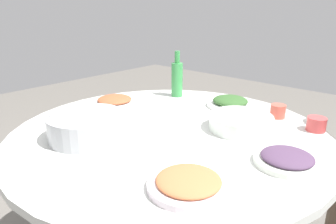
{
  "coord_description": "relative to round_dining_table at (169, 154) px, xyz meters",
  "views": [
    {
      "loc": [
        0.91,
        0.81,
        1.25
      ],
      "look_at": [
        0.02,
        0.01,
        0.83
      ],
      "focal_mm": 33.12,
      "sensor_mm": 36.0,
      "label": 1
    }
  ],
  "objects": [
    {
      "name": "dish_greens",
      "position": [
        -0.46,
        0.02,
        0.13
      ],
      "size": [
        0.24,
        0.24,
        0.05
      ],
      "color": "white",
      "rests_on": "round_dining_table"
    },
    {
      "name": "tea_cup_near",
      "position": [
        -0.41,
        0.46,
        0.14
      ],
      "size": [
        0.08,
        0.08,
        0.06
      ],
      "primitive_type": "cylinder",
      "color": "#C84343",
      "rests_on": "round_dining_table"
    },
    {
      "name": "dish_tofu_braise",
      "position": [
        0.29,
        0.34,
        0.13
      ],
      "size": [
        0.24,
        0.24,
        0.04
      ],
      "color": "silver",
      "rests_on": "round_dining_table"
    },
    {
      "name": "dish_stirfry",
      "position": [
        -0.07,
        -0.46,
        0.13
      ],
      "size": [
        0.24,
        0.24,
        0.05
      ],
      "color": "silver",
      "rests_on": "round_dining_table"
    },
    {
      "name": "soup_bowl",
      "position": [
        -0.21,
        0.22,
        0.14
      ],
      "size": [
        0.27,
        0.29,
        0.06
      ],
      "color": "white",
      "rests_on": "round_dining_table"
    },
    {
      "name": "green_bottle",
      "position": [
        -0.42,
        -0.32,
        0.22
      ],
      "size": [
        0.06,
        0.06,
        0.26
      ],
      "color": "#389047",
      "rests_on": "round_dining_table"
    },
    {
      "name": "tea_cup_far",
      "position": [
        -0.46,
        0.27,
        0.14
      ],
      "size": [
        0.07,
        0.07,
        0.06
      ],
      "primitive_type": "cylinder",
      "color": "#CA5041",
      "rests_on": "round_dining_table"
    },
    {
      "name": "dish_eggplant",
      "position": [
        -0.04,
        0.49,
        0.13
      ],
      "size": [
        0.22,
        0.22,
        0.04
      ],
      "color": "silver",
      "rests_on": "round_dining_table"
    },
    {
      "name": "rice_bowl",
      "position": [
        0.28,
        -0.19,
        0.16
      ],
      "size": [
        0.3,
        0.3,
        0.11
      ],
      "color": "#B2B5BA",
      "rests_on": "round_dining_table"
    },
    {
      "name": "round_dining_table",
      "position": [
        0.0,
        0.0,
        0.0
      ],
      "size": [
        1.33,
        1.33,
        0.75
      ],
      "color": "#99999E",
      "rests_on": "ground"
    }
  ]
}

